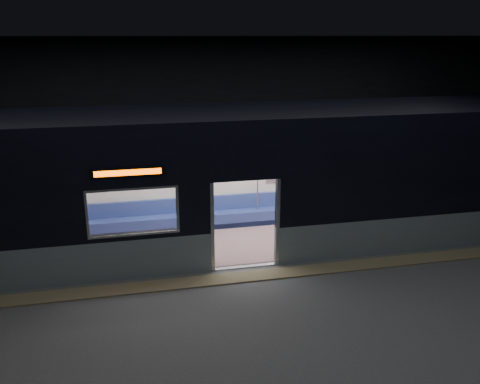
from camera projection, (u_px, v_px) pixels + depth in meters
name	position (u px, v px, depth m)	size (l,w,h in m)	color
station_floor	(257.00, 289.00, 10.54)	(24.00, 14.00, 0.01)	#47494C
station_envelope	(258.00, 112.00, 9.45)	(24.00, 14.00, 5.00)	black
tactile_strip	(250.00, 276.00, 11.04)	(22.80, 0.50, 0.03)	#8C7F59
metro_car	(231.00, 172.00, 12.36)	(18.00, 3.04, 3.35)	gray
passenger	(361.00, 191.00, 14.43)	(0.42, 0.69, 1.35)	black
handbag	(364.00, 197.00, 14.26)	(0.26, 0.23, 0.13)	black
transit_map	(287.00, 168.00, 14.07)	(1.11, 0.03, 0.72)	white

